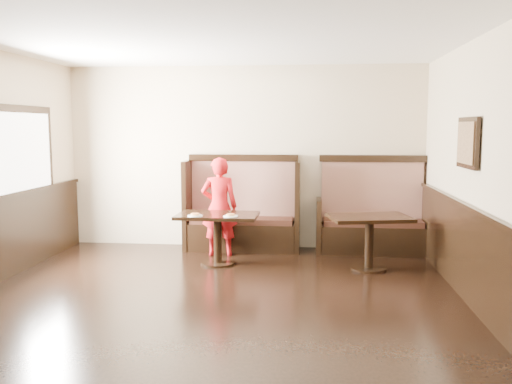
# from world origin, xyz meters

# --- Properties ---
(ground) EXTENTS (7.00, 7.00, 0.00)m
(ground) POSITION_xyz_m (0.00, 0.00, 0.00)
(ground) COLOR black
(ground) RESTS_ON ground
(room_shell) EXTENTS (7.00, 7.00, 7.00)m
(room_shell) POSITION_xyz_m (-0.30, 0.28, 0.67)
(room_shell) COLOR #C0AC8B
(room_shell) RESTS_ON ground
(booth_main) EXTENTS (1.75, 0.72, 1.45)m
(booth_main) POSITION_xyz_m (0.00, 3.30, 0.53)
(booth_main) COLOR black
(booth_main) RESTS_ON ground
(booth_neighbor) EXTENTS (1.65, 0.72, 1.45)m
(booth_neighbor) POSITION_xyz_m (1.95, 3.29, 0.48)
(booth_neighbor) COLOR black
(booth_neighbor) RESTS_ON ground
(table_main) EXTENTS (1.10, 0.70, 0.70)m
(table_main) POSITION_xyz_m (-0.22, 2.34, 0.53)
(table_main) COLOR black
(table_main) RESTS_ON ground
(table_neighbor) EXTENTS (1.14, 0.87, 0.71)m
(table_neighbor) POSITION_xyz_m (1.81, 2.26, 0.53)
(table_neighbor) COLOR black
(table_neighbor) RESTS_ON ground
(child) EXTENTS (0.56, 0.40, 1.44)m
(child) POSITION_xyz_m (-0.28, 2.86, 0.72)
(child) COLOR red
(child) RESTS_ON ground
(pizza_plate_left) EXTENTS (0.20, 0.20, 0.04)m
(pizza_plate_left) POSITION_xyz_m (-0.49, 2.13, 0.71)
(pizza_plate_left) COLOR white
(pizza_plate_left) RESTS_ON table_main
(pizza_plate_right) EXTENTS (0.19, 0.19, 0.04)m
(pizza_plate_right) POSITION_xyz_m (-0.01, 2.14, 0.71)
(pizza_plate_right) COLOR white
(pizza_plate_right) RESTS_ON table_main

